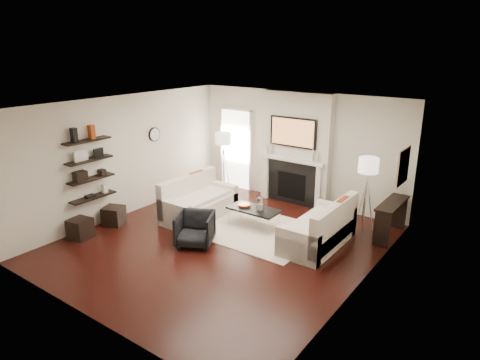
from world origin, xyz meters
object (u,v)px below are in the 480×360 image
Objects in this scene: coffee_table at (254,209)px; ottoman_near at (114,216)px; loveseat_right_base at (318,235)px; armchair at (195,227)px; lamp_right_shade at (369,165)px; lamp_left_shade at (223,138)px; loveseat_left_base at (200,208)px.

ottoman_near is (-2.53, -1.67, -0.20)m from coffee_table.
ottoman_near is (-4.02, -1.68, -0.01)m from loveseat_right_base.
armchair is 1.76× the size of ottoman_near.
coffee_table is 2.75× the size of lamp_right_shade.
loveseat_right_base is 3.88m from lamp_left_shade.
lamp_right_shade is at bearing 65.39° from loveseat_right_base.
lamp_left_shade is (-0.61, 1.66, 1.24)m from loveseat_left_base.
loveseat_right_base is (2.79, 0.27, 0.00)m from loveseat_left_base.
ottoman_near is at bearing -146.62° from coffee_table.
lamp_left_shade is 1.00× the size of lamp_right_shade.
coffee_table is at bearing 11.28° from loveseat_left_base.
ottoman_near is at bearing 160.81° from armchair.
loveseat_left_base is 1.87m from ottoman_near.
loveseat_left_base is at bearing -69.90° from lamp_left_shade.
armchair is 1.76× the size of lamp_right_shade.
loveseat_left_base is at bearing 99.83° from armchair.
loveseat_left_base and coffee_table have the same top height.
lamp_left_shade is (-1.91, 1.41, 1.05)m from coffee_table.
loveseat_right_base is 1.64× the size of coffee_table.
armchair is at bearing -144.88° from loveseat_right_base.
loveseat_right_base reaches higher than ottoman_near.
lamp_right_shade is at bearing 29.05° from coffee_table.
coffee_table is 2.75× the size of ottoman_near.
armchair is 2.10m from ottoman_near.
armchair is at bearing 8.44° from ottoman_near.
lamp_right_shade is at bearing 17.57° from armchair.
coffee_table is 2.51m from lamp_right_shade.
lamp_left_shade and lamp_right_shade have the same top height.
coffee_table is (-1.49, -0.01, 0.19)m from loveseat_right_base.
lamp_right_shade reaches higher than loveseat_left_base.
lamp_left_shade is (-3.40, 1.40, 1.24)m from loveseat_right_base.
armchair is (0.84, -1.10, 0.14)m from loveseat_left_base.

